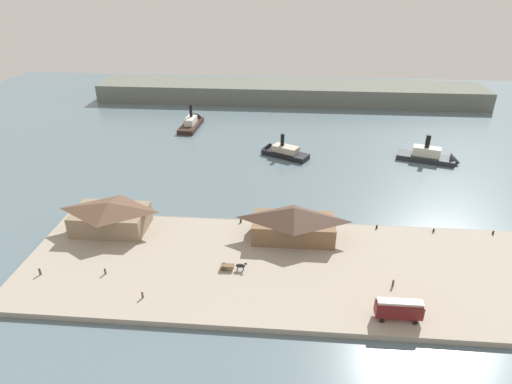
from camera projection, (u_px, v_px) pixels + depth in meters
ground_plane at (282, 218)px, 112.50m from camera, size 320.00×320.00×0.00m
quay_promenade at (279, 269)px, 92.79m from camera, size 110.00×36.00×1.20m
seawall_edge at (282, 224)px, 109.08m from camera, size 110.00×0.80×1.00m
ferry_shed_central_terminal at (110, 216)px, 104.04m from camera, size 17.38×11.07×7.17m
ferry_shed_east_terminal at (294, 223)px, 100.57m from camera, size 19.21×9.88×7.88m
street_tram at (399, 309)px, 77.69m from camera, size 8.28×2.57×4.17m
horse_cart at (233, 266)px, 91.11m from camera, size 5.63×1.39×1.87m
pedestrian_by_tram at (142, 295)px, 83.49m from camera, size 0.39×0.39×1.56m
pedestrian_near_east_shed at (105, 271)px, 89.96m from camera, size 0.38×0.38×1.52m
pedestrian_near_cart at (40, 271)px, 89.72m from camera, size 0.43×0.43×1.73m
pedestrian_near_west_shed at (393, 283)px, 86.43m from camera, size 0.43×0.43×1.73m
mooring_post_west at (493, 232)px, 103.44m from camera, size 0.44×0.44×0.90m
mooring_post_east at (434, 230)px, 104.32m from camera, size 0.44×0.44×0.90m
mooring_post_center_east at (241, 221)px, 108.06m from camera, size 0.44×0.44×0.90m
mooring_post_center_west at (377, 227)px, 105.69m from camera, size 0.44×0.44×0.90m
ferry_near_quay at (433, 157)px, 144.04m from camera, size 20.72×11.73×10.93m
ferry_moored_east at (193, 123)px, 175.97m from camera, size 7.30×19.63×10.94m
ferry_outer_harbor at (281, 152)px, 148.60m from camera, size 17.77×12.66×9.40m
far_headland at (289, 92)px, 207.80m from camera, size 180.00×24.00×8.00m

